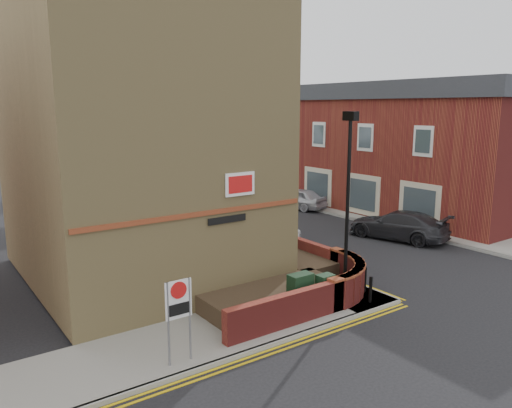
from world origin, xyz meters
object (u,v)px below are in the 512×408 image
object	(u,v)px
lamppost	(347,206)
silver_car_near	(257,227)
zone_sign	(179,306)
utility_cabinet_large	(300,292)

from	to	relation	value
lamppost	silver_car_near	xyz separation A→B (m)	(2.00, 7.94, -2.57)
zone_sign	utility_cabinet_large	bearing A→B (deg)	9.69
zone_sign	silver_car_near	distance (m)	12.23
utility_cabinet_large	zone_sign	bearing A→B (deg)	-170.31
utility_cabinet_large	zone_sign	distance (m)	4.86
zone_sign	silver_car_near	size ratio (longest dim) A/B	0.47
lamppost	utility_cabinet_large	distance (m)	3.24
lamppost	utility_cabinet_large	bearing A→B (deg)	176.99
lamppost	zone_sign	bearing A→B (deg)	-173.93
silver_car_near	utility_cabinet_large	bearing A→B (deg)	-120.00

